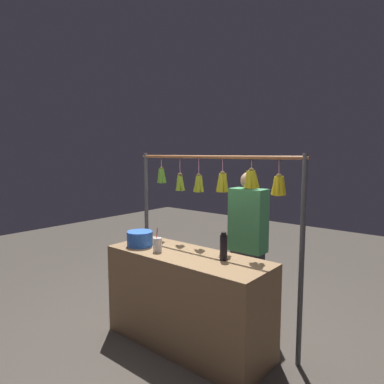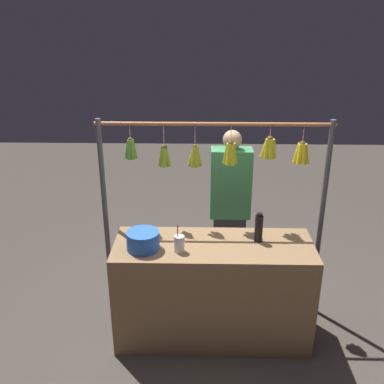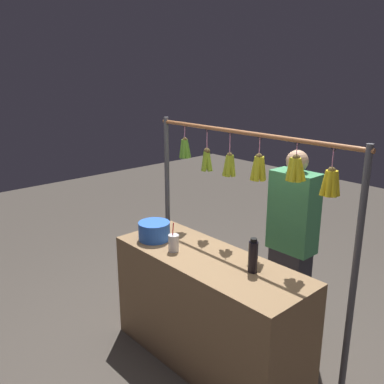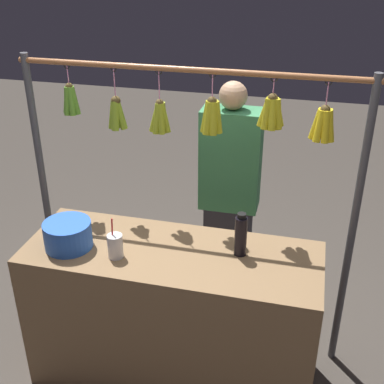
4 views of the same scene
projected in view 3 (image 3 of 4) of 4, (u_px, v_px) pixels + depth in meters
ground_plane at (208, 359)px, 3.39m from camera, size 12.00×12.00×0.00m
market_counter at (208, 310)px, 3.26m from camera, size 1.61×0.60×0.88m
display_rack at (249, 193)px, 3.21m from camera, size 1.94×0.14×1.82m
water_bottle at (253, 256)px, 2.89m from camera, size 0.07×0.07×0.25m
blue_bucket at (154, 231)px, 3.46m from camera, size 0.26×0.26×0.15m
drink_cup at (174, 243)px, 3.24m from camera, size 0.08×0.08×0.22m
vendor_person at (291, 246)px, 3.55m from camera, size 0.38×0.21×1.62m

